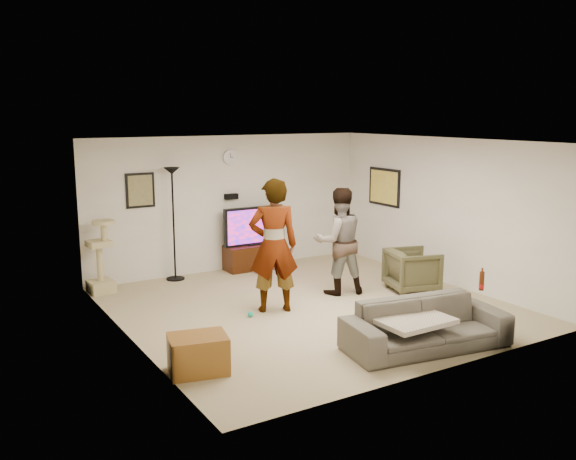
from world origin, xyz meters
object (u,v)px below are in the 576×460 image
tv_stand (254,256)px  sofa (426,325)px  tv (254,226)px  beer_bottle (482,281)px  cat_tree (99,257)px  side_table (198,354)px  person_left (273,246)px  floor_lamp (174,224)px  person_right (339,241)px  armchair (412,270)px

tv_stand → sofa: size_ratio=0.54×
sofa → tv_stand: bearing=98.4°
tv → beer_bottle: bearing=-78.8°
cat_tree → side_table: size_ratio=1.86×
tv_stand → person_left: 2.66m
tv_stand → tv: size_ratio=0.93×
tv_stand → sofa: bearing=-90.4°
floor_lamp → person_right: (1.99, -2.17, -0.12)m
beer_bottle → side_table: bearing=167.9°
beer_bottle → armchair: beer_bottle is taller
tv_stand → sofa: sofa is taller
tv → side_table: tv is taller
sofa → side_table: (-2.73, 0.79, -0.09)m
floor_lamp → tv: bearing=-1.3°
armchair → person_left: bearing=99.3°
tv_stand → tv: tv is taller
person_right → beer_bottle: bearing=115.9°
floor_lamp → armchair: bearing=-40.8°
sofa → armchair: size_ratio=2.71×
tv_stand → person_left: size_ratio=0.56×
tv_stand → sofa: 4.66m
beer_bottle → person_right: bearing=101.1°
person_left → side_table: 2.49m
cat_tree → sofa: cat_tree is taller
armchair → side_table: bearing=121.4°
sofa → cat_tree: bearing=131.0°
beer_bottle → side_table: (-3.69, 0.79, -0.52)m
cat_tree → side_table: 3.79m
tv → sofa: tv is taller
cat_tree → beer_bottle: (3.82, -4.56, 0.13)m
tv_stand → tv: 0.59m
tv_stand → armchair: size_ratio=1.46×
armchair → side_table: 4.49m
tv → person_right: (0.43, -2.13, 0.04)m
cat_tree → armchair: size_ratio=1.58×
cat_tree → person_right: (3.32, -2.03, 0.26)m
tv_stand → person_left: person_left is taller
person_left → person_right: (1.36, 0.25, -0.13)m
cat_tree → sofa: (2.86, -4.56, -0.30)m
cat_tree → side_table: cat_tree is taller
tv_stand → beer_bottle: size_ratio=4.48×
person_left → cat_tree: bearing=-28.8°
person_right → armchair: (1.12, -0.52, -0.52)m
cat_tree → sofa: size_ratio=0.58×
tv_stand → cat_tree: size_ratio=0.93×
person_left → floor_lamp: bearing=-54.9°
tv_stand → person_right: bearing=-78.7°
tv_stand → beer_bottle: (0.92, -4.66, 0.50)m
person_right → armchair: size_ratio=2.26×
floor_lamp → sofa: size_ratio=0.95×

